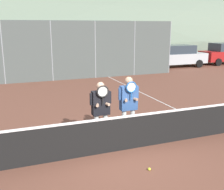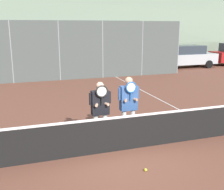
% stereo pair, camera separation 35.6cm
% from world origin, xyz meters
% --- Properties ---
extents(ground_plane, '(120.00, 120.00, 0.00)m').
position_xyz_m(ground_plane, '(0.00, 0.00, 0.00)').
color(ground_plane, brown).
extents(hill_distant, '(131.70, 73.17, 25.61)m').
position_xyz_m(hill_distant, '(0.00, 51.09, 0.00)').
color(hill_distant, slate).
rests_on(hill_distant, ground_plane).
extents(clubhouse_building, '(13.77, 5.50, 3.56)m').
position_xyz_m(clubhouse_building, '(0.61, 18.40, 1.81)').
color(clubhouse_building, tan).
rests_on(clubhouse_building, ground_plane).
extents(fence_back, '(15.99, 0.06, 3.46)m').
position_xyz_m(fence_back, '(0.00, 10.28, 1.73)').
color(fence_back, gray).
rests_on(fence_back, ground_plane).
extents(tennis_net, '(9.46, 0.09, 1.05)m').
position_xyz_m(tennis_net, '(0.00, 0.00, 0.49)').
color(tennis_net, gray).
rests_on(tennis_net, ground_plane).
extents(court_line_right_sideline, '(0.05, 16.00, 0.01)m').
position_xyz_m(court_line_right_sideline, '(3.51, 3.00, 0.00)').
color(court_line_right_sideline, white).
rests_on(court_line_right_sideline, ground_plane).
extents(player_leftmost, '(0.61, 0.34, 1.74)m').
position_xyz_m(player_leftmost, '(-0.28, 0.64, 1.04)').
color(player_leftmost, white).
rests_on(player_leftmost, ground_plane).
extents(player_center_left, '(0.62, 0.34, 1.82)m').
position_xyz_m(player_center_left, '(0.56, 0.67, 1.09)').
color(player_center_left, white).
rests_on(player_center_left, ground_plane).
extents(car_left_of_center, '(4.43, 2.01, 1.76)m').
position_xyz_m(car_left_of_center, '(0.37, 12.37, 0.90)').
color(car_left_of_center, silver).
rests_on(car_left_of_center, ground_plane).
extents(car_center, '(4.13, 1.97, 1.80)m').
position_xyz_m(car_center, '(5.09, 12.28, 0.91)').
color(car_center, '#285638').
rests_on(car_center, ground_plane).
extents(car_right_of_center, '(4.78, 1.93, 1.71)m').
position_xyz_m(car_right_of_center, '(9.98, 12.47, 0.88)').
color(car_right_of_center, '#B2B7BC').
rests_on(car_right_of_center, ground_plane).
extents(tennis_ball_on_court, '(0.07, 0.07, 0.07)m').
position_xyz_m(tennis_ball_on_court, '(0.25, -1.20, 0.03)').
color(tennis_ball_on_court, '#CCDB33').
rests_on(tennis_ball_on_court, ground_plane).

